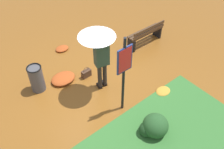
% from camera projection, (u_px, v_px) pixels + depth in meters
% --- Properties ---
extents(ground_plane, '(18.00, 18.00, 0.00)m').
position_uv_depth(ground_plane, '(96.00, 87.00, 7.55)').
color(ground_plane, brown).
extents(person_with_umbrella, '(0.96, 0.96, 2.04)m').
position_uv_depth(person_with_umbrella, '(99.00, 45.00, 6.48)').
color(person_with_umbrella, '#2D2823').
rests_on(person_with_umbrella, ground_plane).
extents(info_sign_post, '(0.44, 0.07, 2.30)m').
position_uv_depth(info_sign_post, '(124.00, 68.00, 5.99)').
color(info_sign_post, black).
rests_on(info_sign_post, ground_plane).
extents(handbag, '(0.31, 0.15, 0.37)m').
position_uv_depth(handbag, '(86.00, 73.00, 7.80)').
color(handbag, '#4C3323').
rests_on(handbag, ground_plane).
extents(park_bench, '(1.40, 0.39, 0.75)m').
position_uv_depth(park_bench, '(146.00, 34.00, 8.87)').
color(park_bench, black).
rests_on(park_bench, ground_plane).
extents(trash_bin, '(0.42, 0.42, 0.83)m').
position_uv_depth(trash_bin, '(37.00, 78.00, 7.22)').
color(trash_bin, '#4C4C51').
rests_on(trash_bin, ground_plane).
extents(shrub_cluster, '(0.70, 0.64, 0.57)m').
position_uv_depth(shrub_cluster, '(154.00, 126.00, 6.20)').
color(shrub_cluster, '#285628').
rests_on(shrub_cluster, ground_plane).
extents(leaf_pile_near_person, '(0.74, 0.59, 0.16)m').
position_uv_depth(leaf_pile_near_person, '(63.00, 78.00, 7.70)').
color(leaf_pile_near_person, '#B74C1E').
rests_on(leaf_pile_near_person, ground_plane).
extents(leaf_pile_by_bench, '(0.45, 0.36, 0.10)m').
position_uv_depth(leaf_pile_by_bench, '(163.00, 91.00, 7.36)').
color(leaf_pile_by_bench, gold).
rests_on(leaf_pile_by_bench, ground_plane).
extents(leaf_pile_far_path, '(0.46, 0.37, 0.10)m').
position_uv_depth(leaf_pile_far_path, '(62.00, 49.00, 8.84)').
color(leaf_pile_far_path, '#B74C1E').
rests_on(leaf_pile_far_path, ground_plane).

